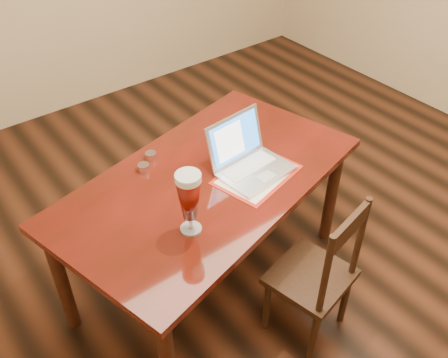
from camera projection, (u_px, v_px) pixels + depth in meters
ground at (288, 247)px, 3.20m from camera, size 5.00×5.00×0.00m
dining_table at (209, 191)px, 2.58m from camera, size 1.78×1.27×1.07m
dining_chair at (316, 276)px, 2.48m from camera, size 0.45×0.43×0.89m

